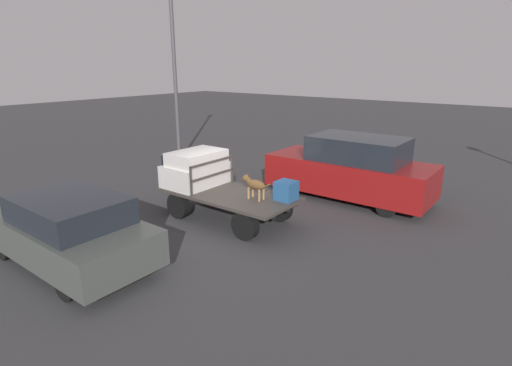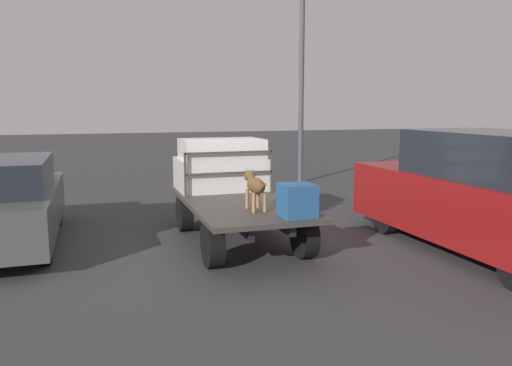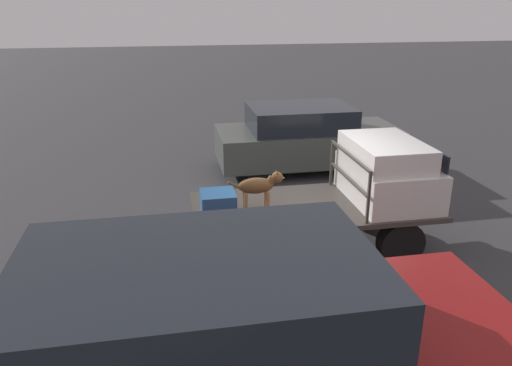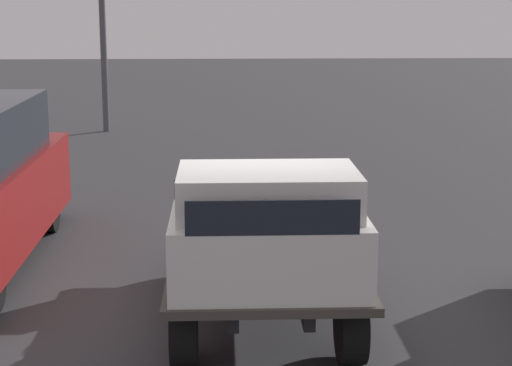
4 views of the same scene
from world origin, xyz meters
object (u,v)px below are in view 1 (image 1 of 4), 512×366
object	(u,v)px
cargo_crate	(286,191)
parked_pickup_far	(351,169)
dog	(254,184)
light_pole_near	(173,41)
flatbed_truck	(228,200)
parked_sedan	(69,230)

from	to	relation	value
cargo_crate	parked_pickup_far	size ratio (longest dim) A/B	0.10
dog	cargo_crate	world-z (taller)	dog
light_pole_near	parked_pickup_far	bearing A→B (deg)	178.75
flatbed_truck	parked_sedan	world-z (taller)	parked_sedan
parked_pickup_far	cargo_crate	bearing A→B (deg)	89.45
dog	light_pole_near	size ratio (longest dim) A/B	0.12
dog	flatbed_truck	bearing A→B (deg)	20.71
flatbed_truck	parked_sedan	distance (m)	4.17
dog	parked_pickup_far	xyz separation A→B (m)	(-1.03, -3.74, -0.19)
light_pole_near	flatbed_truck	bearing A→B (deg)	148.21
cargo_crate	parked_pickup_far	bearing A→B (deg)	-95.55
cargo_crate	parked_sedan	bearing A→B (deg)	59.66
parked_sedan	cargo_crate	bearing A→B (deg)	-125.24
dog	parked_sedan	xyz separation A→B (m)	(1.92, 4.05, -0.40)
parked_pickup_far	light_pole_near	bearing A→B (deg)	3.75
dog	light_pole_near	xyz separation A→B (m)	(7.24, -3.92, 3.91)
dog	cargo_crate	xyz separation A→B (m)	(-0.71, -0.44, -0.15)
cargo_crate	parked_sedan	distance (m)	5.22
parked_pickup_far	light_pole_near	xyz separation A→B (m)	(8.28, -0.18, 4.11)
dog	parked_sedan	bearing A→B (deg)	84.10
dog	light_pole_near	world-z (taller)	light_pole_near
parked_sedan	parked_pickup_far	xyz separation A→B (m)	(-2.95, -7.79, 0.20)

